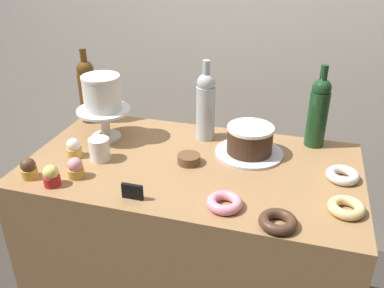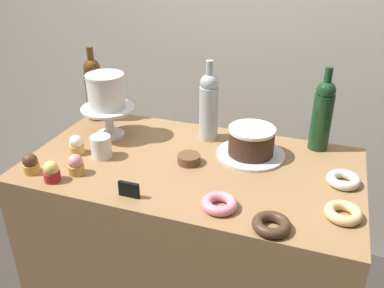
{
  "view_description": "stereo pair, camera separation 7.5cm",
  "coord_description": "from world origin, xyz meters",
  "px_view_note": "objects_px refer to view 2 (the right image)",
  "views": [
    {
      "loc": [
        0.36,
        -1.26,
        1.71
      ],
      "look_at": [
        0.0,
        0.0,
        1.03
      ],
      "focal_mm": 38.69,
      "sensor_mm": 36.0,
      "label": 1
    },
    {
      "loc": [
        0.43,
        -1.24,
        1.71
      ],
      "look_at": [
        0.0,
        0.0,
        1.03
      ],
      "focal_mm": 38.69,
      "sensor_mm": 36.0,
      "label": 2
    }
  ],
  "objects_px": {
    "chocolate_round_cake": "(251,141)",
    "cupcake_strawberry": "(76,165)",
    "wine_bottle_clear": "(209,105)",
    "donut_pink": "(220,204)",
    "donut_glazed": "(343,213)",
    "price_sign_chalkboard": "(129,190)",
    "cake_stand_pedestal": "(109,116)",
    "donut_chocolate": "(271,225)",
    "cookie_stack": "(189,159)",
    "cupcake_chocolate": "(31,164)",
    "white_layer_cake": "(106,91)",
    "cupcake_vanilla": "(77,145)",
    "coffee_cup_ceramic": "(101,147)",
    "wine_bottle_green": "(322,114)",
    "cupcake_lemon": "(51,172)",
    "wine_bottle_amber": "(94,88)",
    "donut_sugar": "(343,180)"
  },
  "relations": [
    {
      "from": "chocolate_round_cake",
      "to": "cupcake_strawberry",
      "type": "height_order",
      "value": "chocolate_round_cake"
    },
    {
      "from": "wine_bottle_clear",
      "to": "donut_pink",
      "type": "height_order",
      "value": "wine_bottle_clear"
    },
    {
      "from": "donut_glazed",
      "to": "price_sign_chalkboard",
      "type": "relative_size",
      "value": 1.6
    },
    {
      "from": "cake_stand_pedestal",
      "to": "wine_bottle_clear",
      "type": "distance_m",
      "value": 0.41
    },
    {
      "from": "donut_chocolate",
      "to": "cookie_stack",
      "type": "bearing_deg",
      "value": 141.49
    },
    {
      "from": "cupcake_chocolate",
      "to": "cupcake_strawberry",
      "type": "bearing_deg",
      "value": 17.02
    },
    {
      "from": "cake_stand_pedestal",
      "to": "donut_chocolate",
      "type": "xyz_separation_m",
      "value": [
        0.73,
        -0.38,
        -0.07
      ]
    },
    {
      "from": "chocolate_round_cake",
      "to": "donut_chocolate",
      "type": "bearing_deg",
      "value": -70.08
    },
    {
      "from": "donut_pink",
      "to": "white_layer_cake",
      "type": "bearing_deg",
      "value": 149.37
    },
    {
      "from": "donut_chocolate",
      "to": "wine_bottle_clear",
      "type": "bearing_deg",
      "value": 124.65
    },
    {
      "from": "cupcake_chocolate",
      "to": "cupcake_vanilla",
      "type": "xyz_separation_m",
      "value": [
        0.07,
        0.18,
        0.0
      ]
    },
    {
      "from": "wine_bottle_clear",
      "to": "coffee_cup_ceramic",
      "type": "relative_size",
      "value": 3.83
    },
    {
      "from": "donut_glazed",
      "to": "white_layer_cake",
      "type": "bearing_deg",
      "value": 164.39
    },
    {
      "from": "wine_bottle_green",
      "to": "cupcake_chocolate",
      "type": "relative_size",
      "value": 4.38
    },
    {
      "from": "cupcake_strawberry",
      "to": "cupcake_vanilla",
      "type": "relative_size",
      "value": 1.0
    },
    {
      "from": "cupcake_strawberry",
      "to": "donut_pink",
      "type": "distance_m",
      "value": 0.53
    },
    {
      "from": "chocolate_round_cake",
      "to": "wine_bottle_green",
      "type": "height_order",
      "value": "wine_bottle_green"
    },
    {
      "from": "cupcake_chocolate",
      "to": "cupcake_lemon",
      "type": "xyz_separation_m",
      "value": [
        0.1,
        -0.02,
        0.0
      ]
    },
    {
      "from": "cake_stand_pedestal",
      "to": "price_sign_chalkboard",
      "type": "bearing_deg",
      "value": -53.27
    },
    {
      "from": "wine_bottle_green",
      "to": "wine_bottle_clear",
      "type": "relative_size",
      "value": 1.0
    },
    {
      "from": "donut_glazed",
      "to": "donut_pink",
      "type": "distance_m",
      "value": 0.37
    },
    {
      "from": "wine_bottle_green",
      "to": "cupcake_chocolate",
      "type": "xyz_separation_m",
      "value": [
        -0.93,
        -0.53,
        -0.11
      ]
    },
    {
      "from": "cupcake_strawberry",
      "to": "cookie_stack",
      "type": "distance_m",
      "value": 0.4
    },
    {
      "from": "donut_glazed",
      "to": "wine_bottle_green",
      "type": "bearing_deg",
      "value": 103.73
    },
    {
      "from": "wine_bottle_amber",
      "to": "donut_pink",
      "type": "xyz_separation_m",
      "value": [
        0.71,
        -0.48,
        -0.13
      ]
    },
    {
      "from": "cupcake_strawberry",
      "to": "donut_pink",
      "type": "height_order",
      "value": "cupcake_strawberry"
    },
    {
      "from": "cupcake_lemon",
      "to": "cookie_stack",
      "type": "distance_m",
      "value": 0.48
    },
    {
      "from": "cupcake_vanilla",
      "to": "coffee_cup_ceramic",
      "type": "bearing_deg",
      "value": 3.1
    },
    {
      "from": "wine_bottle_clear",
      "to": "cupcake_chocolate",
      "type": "height_order",
      "value": "wine_bottle_clear"
    },
    {
      "from": "cupcake_vanilla",
      "to": "cookie_stack",
      "type": "distance_m",
      "value": 0.43
    },
    {
      "from": "wine_bottle_amber",
      "to": "donut_pink",
      "type": "height_order",
      "value": "wine_bottle_amber"
    },
    {
      "from": "wine_bottle_green",
      "to": "donut_sugar",
      "type": "xyz_separation_m",
      "value": [
        0.1,
        -0.24,
        -0.13
      ]
    },
    {
      "from": "white_layer_cake",
      "to": "chocolate_round_cake",
      "type": "relative_size",
      "value": 0.86
    },
    {
      "from": "donut_glazed",
      "to": "cupcake_vanilla",
      "type": "bearing_deg",
      "value": 175.12
    },
    {
      "from": "wine_bottle_green",
      "to": "cupcake_strawberry",
      "type": "relative_size",
      "value": 4.38
    },
    {
      "from": "cupcake_lemon",
      "to": "cupcake_vanilla",
      "type": "relative_size",
      "value": 1.0
    },
    {
      "from": "donut_glazed",
      "to": "cookie_stack",
      "type": "relative_size",
      "value": 1.33
    },
    {
      "from": "cupcake_chocolate",
      "to": "cupcake_vanilla",
      "type": "distance_m",
      "value": 0.19
    },
    {
      "from": "white_layer_cake",
      "to": "wine_bottle_clear",
      "type": "xyz_separation_m",
      "value": [
        0.39,
        0.11,
        -0.05
      ]
    },
    {
      "from": "wine_bottle_green",
      "to": "cupcake_vanilla",
      "type": "xyz_separation_m",
      "value": [
        -0.86,
        -0.35,
        -0.11
      ]
    },
    {
      "from": "wine_bottle_amber",
      "to": "cupcake_chocolate",
      "type": "bearing_deg",
      "value": -86.27
    },
    {
      "from": "donut_chocolate",
      "to": "cake_stand_pedestal",
      "type": "bearing_deg",
      "value": 152.37
    },
    {
      "from": "wine_bottle_green",
      "to": "price_sign_chalkboard",
      "type": "bearing_deg",
      "value": -134.86
    },
    {
      "from": "cupcake_chocolate",
      "to": "wine_bottle_green",
      "type": "bearing_deg",
      "value": 29.37
    },
    {
      "from": "cupcake_lemon",
      "to": "price_sign_chalkboard",
      "type": "relative_size",
      "value": 1.06
    },
    {
      "from": "cupcake_strawberry",
      "to": "cupcake_lemon",
      "type": "relative_size",
      "value": 1.0
    },
    {
      "from": "cookie_stack",
      "to": "price_sign_chalkboard",
      "type": "height_order",
      "value": "price_sign_chalkboard"
    },
    {
      "from": "wine_bottle_green",
      "to": "price_sign_chalkboard",
      "type": "relative_size",
      "value": 4.65
    },
    {
      "from": "chocolate_round_cake",
      "to": "cupcake_vanilla",
      "type": "distance_m",
      "value": 0.66
    },
    {
      "from": "donut_chocolate",
      "to": "cookie_stack",
      "type": "relative_size",
      "value": 1.33
    }
  ]
}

